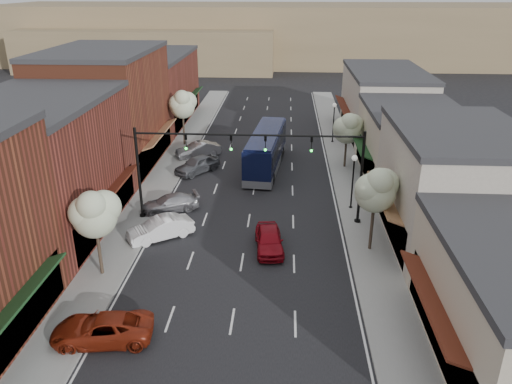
% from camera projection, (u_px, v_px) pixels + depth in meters
% --- Properties ---
extents(ground, '(160.00, 160.00, 0.00)m').
position_uv_depth(ground, '(239.00, 279.00, 29.76)').
color(ground, black).
rests_on(ground, ground).
extents(sidewalk_left, '(2.80, 73.00, 0.15)m').
position_uv_depth(sidewalk_left, '(169.00, 169.00, 47.21)').
color(sidewalk_left, gray).
rests_on(sidewalk_left, ground).
extents(sidewalk_right, '(2.80, 73.00, 0.15)m').
position_uv_depth(sidewalk_right, '(347.00, 172.00, 46.29)').
color(sidewalk_right, gray).
rests_on(sidewalk_right, ground).
extents(curb_left, '(0.25, 73.00, 0.17)m').
position_uv_depth(curb_left, '(183.00, 169.00, 47.13)').
color(curb_left, gray).
rests_on(curb_left, ground).
extents(curb_right, '(0.25, 73.00, 0.17)m').
position_uv_depth(curb_right, '(332.00, 172.00, 46.37)').
color(curb_right, gray).
rests_on(curb_right, ground).
extents(bldg_left_midnear, '(10.14, 14.10, 9.40)m').
position_uv_depth(bldg_left_midnear, '(40.00, 167.00, 34.25)').
color(bldg_left_midnear, maroon).
rests_on(bldg_left_midnear, ground).
extents(bldg_left_midfar, '(10.14, 14.10, 10.90)m').
position_uv_depth(bldg_left_midfar, '(107.00, 109.00, 46.84)').
color(bldg_left_midfar, brown).
rests_on(bldg_left_midfar, ground).
extents(bldg_left_far, '(10.14, 18.10, 8.40)m').
position_uv_depth(bldg_left_far, '(151.00, 89.00, 62.04)').
color(bldg_left_far, maroon).
rests_on(bldg_left_far, ground).
extents(bldg_right_midnear, '(9.14, 12.10, 7.90)m').
position_uv_depth(bldg_right_midnear, '(453.00, 186.00, 33.01)').
color(bldg_right_midnear, '#B6AB9C').
rests_on(bldg_right_midnear, ground).
extents(bldg_right_midfar, '(9.14, 12.10, 6.40)m').
position_uv_depth(bldg_right_midfar, '(410.00, 143.00, 44.34)').
color(bldg_right_midfar, '#B6A791').
rests_on(bldg_right_midfar, ground).
extents(bldg_right_far, '(9.14, 16.10, 7.40)m').
position_uv_depth(bldg_right_far, '(383.00, 103.00, 57.02)').
color(bldg_right_far, '#B6AB9C').
rests_on(bldg_right_far, ground).
extents(hill_far, '(120.00, 30.00, 12.00)m').
position_uv_depth(hill_far, '(276.00, 33.00, 110.22)').
color(hill_far, '#7A6647').
rests_on(hill_far, ground).
extents(hill_near, '(50.00, 20.00, 8.00)m').
position_uv_depth(hill_near, '(151.00, 48.00, 101.33)').
color(hill_near, '#7A6647').
rests_on(hill_near, ground).
extents(signal_mast_right, '(8.22, 0.46, 7.00)m').
position_uv_depth(signal_mast_right, '(328.00, 164.00, 35.01)').
color(signal_mast_right, black).
rests_on(signal_mast_right, ground).
extents(signal_mast_left, '(8.22, 0.46, 7.00)m').
position_uv_depth(signal_mast_left, '(170.00, 160.00, 35.63)').
color(signal_mast_left, black).
rests_on(signal_mast_left, ground).
extents(tree_right_near, '(2.85, 2.65, 5.95)m').
position_uv_depth(tree_right_near, '(376.00, 189.00, 31.20)').
color(tree_right_near, '#47382B').
rests_on(tree_right_near, ground).
extents(tree_right_far, '(2.85, 2.65, 5.43)m').
position_uv_depth(tree_right_far, '(348.00, 127.00, 46.10)').
color(tree_right_far, '#47382B').
rests_on(tree_right_far, ground).
extents(tree_left_near, '(2.85, 2.65, 5.69)m').
position_uv_depth(tree_left_near, '(94.00, 212.00, 28.52)').
color(tree_left_near, '#47382B').
rests_on(tree_left_near, ground).
extents(tree_left_far, '(2.85, 2.65, 6.13)m').
position_uv_depth(tree_left_far, '(183.00, 104.00, 52.29)').
color(tree_left_far, '#47382B').
rests_on(tree_left_far, ground).
extents(lamp_post_near, '(0.44, 0.44, 4.44)m').
position_uv_depth(lamp_post_near, '(353.00, 173.00, 37.82)').
color(lamp_post_near, black).
rests_on(lamp_post_near, ground).
extents(lamp_post_far, '(0.44, 0.44, 4.44)m').
position_uv_depth(lamp_post_far, '(334.00, 116.00, 53.92)').
color(lamp_post_far, black).
rests_on(lamp_post_far, ground).
extents(coach_bus, '(3.66, 11.82, 3.56)m').
position_uv_depth(coach_bus, '(266.00, 149.00, 46.91)').
color(coach_bus, black).
rests_on(coach_bus, ground).
extents(red_hatchback, '(2.21, 4.51, 1.48)m').
position_uv_depth(red_hatchback, '(269.00, 240.00, 32.81)').
color(red_hatchback, maroon).
rests_on(red_hatchback, ground).
extents(parked_car_a, '(5.20, 2.90, 1.38)m').
position_uv_depth(parked_car_a, '(102.00, 329.00, 24.45)').
color(parked_car_a, maroon).
rests_on(parked_car_a, ground).
extents(parked_car_b, '(4.64, 3.85, 1.49)m').
position_uv_depth(parked_car_b, '(160.00, 229.00, 34.26)').
color(parked_car_b, white).
rests_on(parked_car_b, ground).
extents(parked_car_c, '(4.80, 3.41, 1.29)m').
position_uv_depth(parked_car_c, '(170.00, 203.00, 38.46)').
color(parked_car_c, gray).
rests_on(parked_car_c, ground).
extents(parked_car_d, '(4.31, 4.82, 1.58)m').
position_uv_depth(parked_car_d, '(197.00, 164.00, 46.21)').
color(parked_car_d, '#54565B').
rests_on(parked_car_d, ground).
extents(parked_car_e, '(4.70, 3.61, 1.49)m').
position_uv_depth(parked_car_e, '(198.00, 150.00, 50.41)').
color(parked_car_e, '#A3A3A8').
rests_on(parked_car_e, ground).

